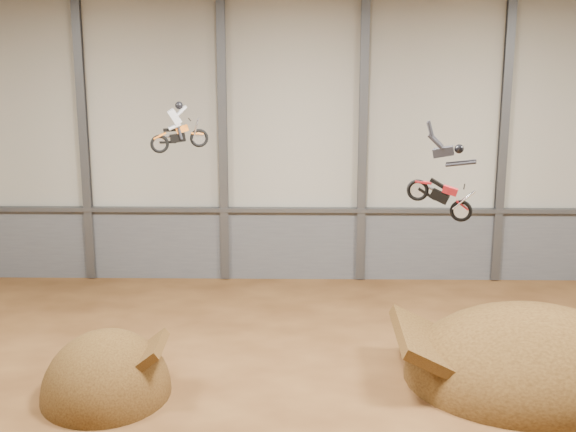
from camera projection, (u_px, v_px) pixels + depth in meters
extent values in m
plane|color=#492A13|center=(288.00, 427.00, 25.49)|extent=(40.00, 40.00, 0.00)
cube|color=#ADA999|center=(293.00, 139.00, 38.35)|extent=(40.00, 0.10, 14.00)
cube|color=#56585E|center=(293.00, 245.00, 39.52)|extent=(39.80, 0.18, 3.50)
cube|color=#47494F|center=(293.00, 210.00, 38.94)|extent=(39.80, 0.35, 0.20)
cube|color=#47494F|center=(84.00, 139.00, 38.31)|extent=(0.40, 0.36, 13.90)
cube|color=#47494F|center=(223.00, 139.00, 38.21)|extent=(0.40, 0.36, 13.90)
cube|color=#47494F|center=(363.00, 140.00, 38.11)|extent=(0.40, 0.36, 13.90)
cube|color=#47494F|center=(503.00, 140.00, 38.00)|extent=(0.40, 0.36, 13.90)
ellipsoid|color=#36210D|center=(107.00, 394.00, 27.71)|extent=(4.43, 5.11, 4.43)
ellipsoid|color=#36210D|center=(529.00, 379.00, 28.87)|extent=(9.03, 7.99, 5.21)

